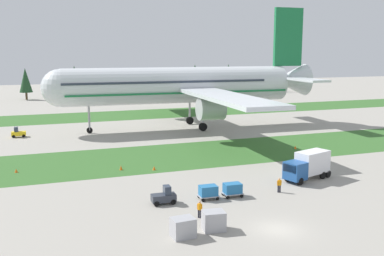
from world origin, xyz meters
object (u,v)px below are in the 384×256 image
(taxiway_marker_1, at_px, (121,168))
(taxiway_marker_2, at_px, (295,147))
(pushback_tractor, at_px, (18,133))
(uld_container_0, at_px, (214,221))
(catering_truck, at_px, (308,165))
(ground_crew_marshaller, at_px, (200,209))
(baggage_tug, at_px, (164,196))
(taxiway_marker_3, at_px, (16,171))
(ground_crew_loader, at_px, (279,184))
(cargo_dolly_lead, at_px, (208,191))
(uld_container_1, at_px, (183,228))
(taxiway_marker_0, at_px, (154,168))
(airliner, at_px, (184,85))
(cargo_dolly_second, at_px, (232,189))

(taxiway_marker_1, relative_size, taxiway_marker_2, 1.22)
(pushback_tractor, height_order, uld_container_0, pushback_tractor)
(catering_truck, bearing_deg, ground_crew_marshaller, 95.81)
(baggage_tug, bearing_deg, taxiway_marker_3, 41.38)
(ground_crew_loader, bearing_deg, pushback_tractor, -51.04)
(cargo_dolly_lead, bearing_deg, taxiway_marker_1, 25.79)
(uld_container_1, relative_size, taxiway_marker_0, 3.52)
(catering_truck, distance_m, uld_container_1, 23.71)
(airliner, relative_size, uld_container_1, 35.80)
(airliner, bearing_deg, uld_container_0, 165.97)
(airliner, xyz_separation_m, catering_truck, (2.35, -42.00, -7.28))
(ground_crew_loader, xyz_separation_m, taxiway_marker_1, (-15.43, 16.06, -0.62))
(airliner, relative_size, taxiway_marker_0, 126.13)
(airliner, xyz_separation_m, cargo_dolly_lead, (-12.45, -44.78, -8.31))
(ground_crew_marshaller, relative_size, taxiway_marker_2, 3.25)
(taxiway_marker_0, bearing_deg, uld_container_0, -90.81)
(airliner, bearing_deg, taxiway_marker_0, 156.21)
(pushback_tractor, bearing_deg, cargo_dolly_lead, 26.20)
(baggage_tug, distance_m, uld_container_1, 8.95)
(airliner, relative_size, cargo_dolly_lead, 31.72)
(uld_container_0, bearing_deg, cargo_dolly_second, 54.96)
(cargo_dolly_second, relative_size, ground_crew_loader, 1.30)
(ground_crew_marshaller, bearing_deg, ground_crew_loader, -111.73)
(pushback_tractor, distance_m, taxiway_marker_3, 26.87)
(catering_truck, xyz_separation_m, taxiway_marker_3, (-35.17, 16.28, -1.69))
(baggage_tug, bearing_deg, uld_container_0, -162.72)
(ground_crew_marshaller, xyz_separation_m, taxiway_marker_3, (-17.47, 24.01, -0.69))
(uld_container_1, bearing_deg, taxiway_marker_3, 117.49)
(ground_crew_loader, distance_m, uld_container_1, 16.72)
(baggage_tug, xyz_separation_m, taxiway_marker_3, (-15.35, 18.87, -0.56))
(airliner, xyz_separation_m, ground_crew_loader, (-3.77, -45.33, -8.28))
(ground_crew_loader, relative_size, uld_container_0, 0.87)
(taxiway_marker_1, bearing_deg, ground_crew_loader, -46.14)
(taxiway_marker_1, bearing_deg, ground_crew_marshaller, -79.31)
(cargo_dolly_second, bearing_deg, taxiway_marker_0, 23.13)
(baggage_tug, height_order, cargo_dolly_lead, baggage_tug)
(taxiway_marker_1, bearing_deg, cargo_dolly_lead, -66.47)
(cargo_dolly_second, height_order, uld_container_0, uld_container_0)
(ground_crew_marshaller, xyz_separation_m, uld_container_1, (-3.02, -3.78, -0.07))
(cargo_dolly_second, height_order, catering_truck, catering_truck)
(airliner, distance_m, uld_container_1, 57.17)
(cargo_dolly_second, bearing_deg, uld_container_0, 147.22)
(taxiway_marker_2, bearing_deg, airliner, 113.13)
(baggage_tug, height_order, taxiway_marker_1, baggage_tug)
(ground_crew_marshaller, bearing_deg, catering_truck, -108.93)
(cargo_dolly_lead, bearing_deg, cargo_dolly_second, -90.00)
(taxiway_marker_2, bearing_deg, ground_crew_loader, -127.15)
(cargo_dolly_lead, relative_size, uld_container_0, 1.13)
(catering_truck, bearing_deg, uld_container_0, 104.24)
(baggage_tug, distance_m, taxiway_marker_2, 34.13)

